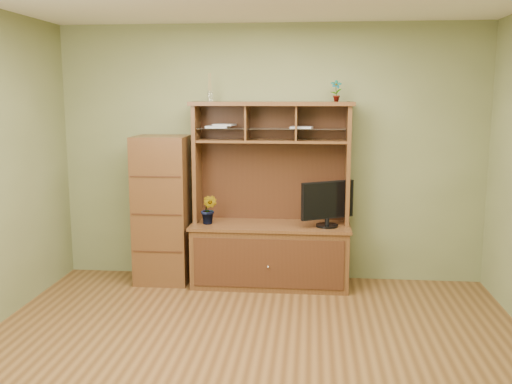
# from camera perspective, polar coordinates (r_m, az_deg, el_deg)

# --- Properties ---
(room) EXTENTS (4.54, 4.04, 2.74)m
(room) POSITION_cam_1_polar(r_m,az_deg,el_deg) (4.10, -0.61, 1.02)
(room) COLOR #503116
(room) RESTS_ON ground
(media_hutch) EXTENTS (1.66, 0.61, 1.90)m
(media_hutch) POSITION_cam_1_polar(r_m,az_deg,el_deg) (5.95, 1.46, -4.37)
(media_hutch) COLOR #482814
(media_hutch) RESTS_ON room
(monitor) EXTENTS (0.53, 0.33, 0.46)m
(monitor) POSITION_cam_1_polar(r_m,az_deg,el_deg) (5.78, 7.16, -1.09)
(monitor) COLOR black
(monitor) RESTS_ON media_hutch
(orchid_plant) EXTENTS (0.20, 0.18, 0.31)m
(orchid_plant) POSITION_cam_1_polar(r_m,az_deg,el_deg) (5.89, -4.72, -1.75)
(orchid_plant) COLOR #2F5C1F
(orchid_plant) RESTS_ON media_hutch
(top_plant) EXTENTS (0.12, 0.08, 0.22)m
(top_plant) POSITION_cam_1_polar(r_m,az_deg,el_deg) (5.84, 8.02, 10.00)
(top_plant) COLOR #406C26
(top_plant) RESTS_ON media_hutch
(reed_diffuser) EXTENTS (0.06, 0.06, 0.29)m
(reed_diffuser) POSITION_cam_1_polar(r_m,az_deg,el_deg) (5.93, -4.64, 10.10)
(reed_diffuser) COLOR silver
(reed_diffuser) RESTS_ON media_hutch
(magazines) EXTENTS (1.10, 0.20, 0.04)m
(magazines) POSITION_cam_1_polar(r_m,az_deg,el_deg) (5.88, -0.93, 6.59)
(magazines) COLOR silver
(magazines) RESTS_ON media_hutch
(side_cabinet) EXTENTS (0.55, 0.50, 1.55)m
(side_cabinet) POSITION_cam_1_polar(r_m,az_deg,el_deg) (6.08, -9.30, -1.75)
(side_cabinet) COLOR #482814
(side_cabinet) RESTS_ON room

